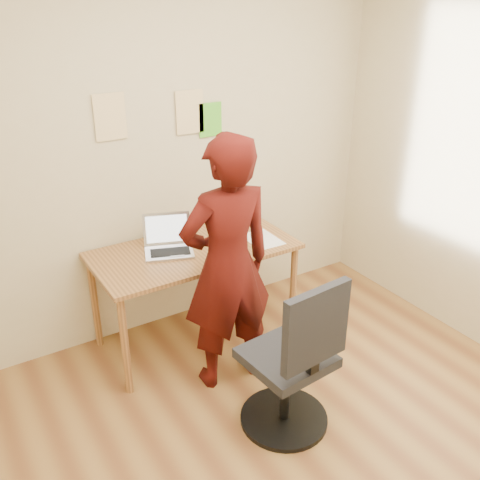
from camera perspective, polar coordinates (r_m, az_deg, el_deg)
room at (r=2.39m, az=9.30°, el=-0.29°), size 3.58×3.58×2.78m
desk at (r=3.75m, az=-4.88°, el=-2.10°), size 1.40×0.70×0.74m
laptop at (r=3.68m, az=-7.65°, el=-0.37°), size 0.40×0.38×0.23m
paper_sheet at (r=3.84m, az=2.39°, el=0.10°), size 0.22×0.31×0.00m
phone at (r=3.68m, az=-0.01°, el=-0.90°), size 0.09×0.14×0.01m
wall_note_left at (r=3.60m, az=-13.68°, el=12.64°), size 0.21×0.00×0.30m
wall_note_mid at (r=3.82m, az=-5.37°, el=13.43°), size 0.21×0.00×0.30m
wall_note_right at (r=3.90m, az=-3.17°, el=12.69°), size 0.18×0.00×0.24m
office_chair at (r=3.11m, az=5.78°, el=-13.44°), size 0.53×0.53×1.01m
person at (r=3.26m, az=-1.37°, el=-2.82°), size 0.63×0.44×1.67m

